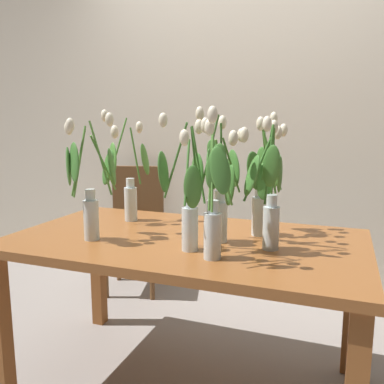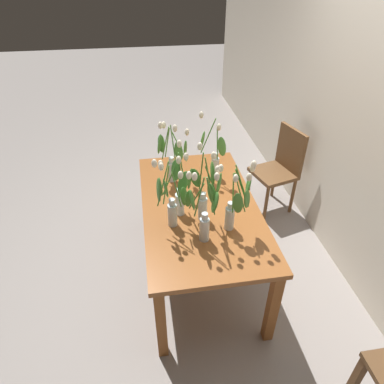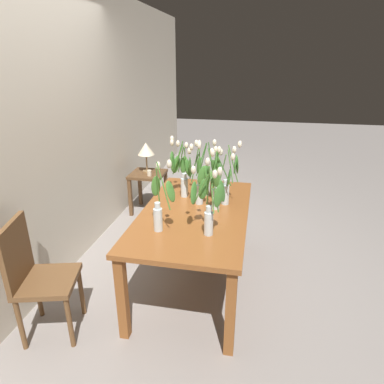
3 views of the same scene
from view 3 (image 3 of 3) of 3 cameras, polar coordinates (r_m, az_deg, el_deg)
The scene contains 14 objects.
ground_plane at distance 3.26m, azimuth 0.45°, elevation -15.14°, with size 18.00×18.00×0.00m, color gray.
room_wall_rear at distance 3.19m, azimuth -23.70°, elevation 9.00°, with size 9.00×0.10×2.70m, color beige.
dining_table at distance 2.91m, azimuth 0.49°, elevation -4.89°, with size 1.60×0.90×0.74m.
tulip_vase_0 at distance 2.94m, azimuth 0.85°, elevation 1.79°, with size 0.19×0.24×0.59m.
tulip_vase_1 at distance 2.41m, azimuth 2.89°, elevation -2.29°, with size 0.20×0.27×0.56m.
tulip_vase_2 at distance 2.49m, azimuth -5.53°, elevation -2.67°, with size 0.18×0.23×0.59m.
tulip_vase_3 at distance 2.84m, azimuth 4.24°, elevation 1.33°, with size 0.25×0.26×0.56m.
tulip_vase_4 at distance 2.97m, azimuth 6.06°, elevation 1.87°, with size 0.14×0.25×0.58m.
tulip_vase_5 at distance 3.12m, azimuth 2.57°, elevation 3.30°, with size 0.18×0.24×0.55m.
tulip_vase_6 at distance 3.13m, azimuth -1.96°, elevation 3.29°, with size 0.16×0.17×0.57m.
dining_chair at distance 2.72m, azimuth -25.17°, elevation -12.40°, with size 0.49×0.49×0.93m.
side_table at distance 4.51m, azimuth -7.51°, elevation 1.83°, with size 0.44×0.44×0.55m.
table_lamp at distance 4.43m, azimuth -7.85°, elevation 7.19°, with size 0.22×0.22×0.40m.
pillar_candle at distance 4.35m, azimuth -7.29°, elevation 3.24°, with size 0.06×0.06×0.07m, color beige.
Camera 3 is at (-2.56, -0.49, 1.96)m, focal length 31.29 mm.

